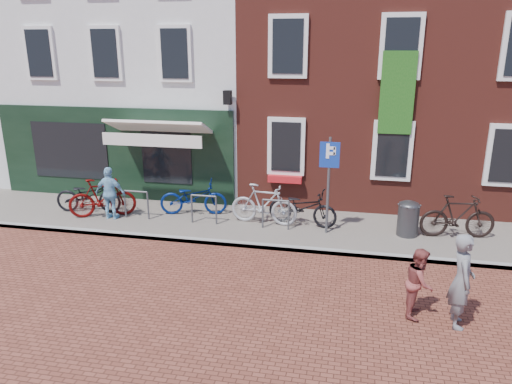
% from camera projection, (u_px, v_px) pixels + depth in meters
% --- Properties ---
extents(ground, '(80.00, 80.00, 0.00)m').
position_uv_depth(ground, '(248.00, 248.00, 11.89)').
color(ground, brown).
extents(sidewalk, '(24.00, 3.00, 0.10)m').
position_uv_depth(sidewalk, '(295.00, 228.00, 13.08)').
color(sidewalk, slate).
rests_on(sidewalk, ground).
extents(building_stucco, '(8.00, 8.00, 9.00)m').
position_uv_depth(building_stucco, '(159.00, 55.00, 18.10)').
color(building_stucco, silver).
rests_on(building_stucco, ground).
extents(building_brick_mid, '(6.00, 8.00, 10.00)m').
position_uv_depth(building_brick_mid, '(347.00, 40.00, 16.59)').
color(building_brick_mid, maroon).
rests_on(building_brick_mid, ground).
extents(litter_bin, '(0.54, 0.54, 0.99)m').
position_uv_depth(litter_bin, '(408.00, 216.00, 12.31)').
color(litter_bin, '#3C3B3E').
rests_on(litter_bin, sidewalk).
extents(parking_sign, '(0.50, 0.07, 2.55)m').
position_uv_depth(parking_sign, '(329.00, 170.00, 12.12)').
color(parking_sign, '#4C4C4F').
rests_on(parking_sign, sidewalk).
extents(woman, '(0.42, 0.64, 1.74)m').
position_uv_depth(woman, '(462.00, 281.00, 8.38)').
color(woman, slate).
rests_on(woman, ground).
extents(boy, '(0.61, 0.73, 1.32)m').
position_uv_depth(boy, '(419.00, 282.00, 8.77)').
color(boy, brown).
rests_on(boy, ground).
extents(cafe_person, '(0.89, 0.38, 1.50)m').
position_uv_depth(cafe_person, '(110.00, 193.00, 13.43)').
color(cafe_person, '#83BDDE').
rests_on(cafe_person, sidewalk).
extents(bicycle_0, '(2.01, 0.94, 1.02)m').
position_uv_depth(bicycle_0, '(88.00, 195.00, 14.06)').
color(bicycle_0, black).
rests_on(bicycle_0, sidewalk).
extents(bicycle_1, '(1.93, 1.23, 1.13)m').
position_uv_depth(bicycle_1, '(102.00, 198.00, 13.65)').
color(bicycle_1, '#500605').
rests_on(bicycle_1, sidewalk).
extents(bicycle_2, '(2.03, 1.07, 1.02)m').
position_uv_depth(bicycle_2, '(193.00, 197.00, 13.87)').
color(bicycle_2, '#041853').
rests_on(bicycle_2, sidewalk).
extents(bicycle_3, '(1.92, 0.72, 1.13)m').
position_uv_depth(bicycle_3, '(264.00, 204.00, 13.09)').
color(bicycle_3, '#9F9FA1').
rests_on(bicycle_3, sidewalk).
extents(bicycle_4, '(2.03, 1.04, 1.02)m').
position_uv_depth(bicycle_4, '(302.00, 207.00, 13.03)').
color(bicycle_4, black).
rests_on(bicycle_4, sidewalk).
extents(bicycle_5, '(1.93, 0.77, 1.13)m').
position_uv_depth(bicycle_5, '(458.00, 217.00, 12.15)').
color(bicycle_5, black).
rests_on(bicycle_5, sidewalk).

